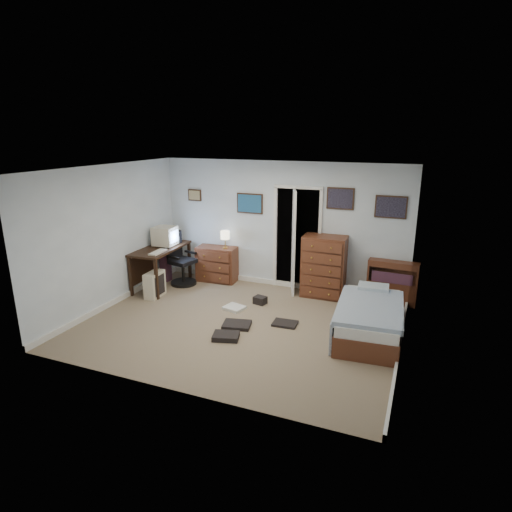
{
  "coord_description": "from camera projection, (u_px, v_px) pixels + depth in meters",
  "views": [
    {
      "loc": [
        2.63,
        -5.84,
        3.03
      ],
      "look_at": [
        0.16,
        0.3,
        1.1
      ],
      "focal_mm": 30.0,
      "sensor_mm": 36.0,
      "label": 1
    }
  ],
  "objects": [
    {
      "name": "floor",
      "position": [
        240.0,
        325.0,
        6.99
      ],
      "size": [
        5.0,
        4.0,
        0.02
      ],
      "primitive_type": "cube",
      "color": "#82725A",
      "rests_on": "ground"
    },
    {
      "name": "computer_desk",
      "position": [
        157.0,
        256.0,
        8.58
      ],
      "size": [
        0.73,
        1.44,
        0.81
      ],
      "rotation": [
        0.0,
        0.0,
        0.05
      ],
      "color": "black",
      "rests_on": "floor"
    },
    {
      "name": "crt_monitor",
      "position": [
        165.0,
        236.0,
        8.57
      ],
      "size": [
        0.44,
        0.41,
        0.39
      ],
      "rotation": [
        0.0,
        0.0,
        0.05
      ],
      "color": "beige",
      "rests_on": "computer_desk"
    },
    {
      "name": "keyboard",
      "position": [
        158.0,
        252.0,
        8.12
      ],
      "size": [
        0.19,
        0.44,
        0.03
      ],
      "primitive_type": "cube",
      "rotation": [
        0.0,
        0.0,
        0.05
      ],
      "color": "beige",
      "rests_on": "computer_desk"
    },
    {
      "name": "pc_tower",
      "position": [
        155.0,
        284.0,
        8.1
      ],
      "size": [
        0.25,
        0.47,
        0.49
      ],
      "rotation": [
        0.0,
        0.0,
        0.05
      ],
      "color": "beige",
      "rests_on": "floor"
    },
    {
      "name": "office_chair",
      "position": [
        181.0,
        264.0,
        8.75
      ],
      "size": [
        0.63,
        0.63,
        1.08
      ],
      "rotation": [
        0.0,
        0.0,
        -0.23
      ],
      "color": "black",
      "rests_on": "floor"
    },
    {
      "name": "media_stack",
      "position": [
        165.0,
        260.0,
        8.92
      ],
      "size": [
        0.19,
        0.19,
        0.9
      ],
      "primitive_type": "cube",
      "rotation": [
        0.0,
        0.0,
        -0.04
      ],
      "color": "maroon",
      "rests_on": "floor"
    },
    {
      "name": "low_dresser",
      "position": [
        217.0,
        264.0,
        8.94
      ],
      "size": [
        0.85,
        0.46,
        0.73
      ],
      "primitive_type": "cube",
      "rotation": [
        0.0,
        0.0,
        0.06
      ],
      "color": "brown",
      "rests_on": "floor"
    },
    {
      "name": "table_lamp",
      "position": [
        225.0,
        236.0,
        8.69
      ],
      "size": [
        0.19,
        0.19,
        0.36
      ],
      "rotation": [
        0.0,
        0.0,
        0.06
      ],
      "color": "gold",
      "rests_on": "low_dresser"
    },
    {
      "name": "doorway",
      "position": [
        301.0,
        236.0,
        8.61
      ],
      "size": [
        0.96,
        1.12,
        2.05
      ],
      "color": "black",
      "rests_on": "floor"
    },
    {
      "name": "tall_dresser",
      "position": [
        324.0,
        267.0,
        8.04
      ],
      "size": [
        0.81,
        0.5,
        1.17
      ],
      "primitive_type": "cube",
      "rotation": [
        0.0,
        0.0,
        0.03
      ],
      "color": "brown",
      "rests_on": "floor"
    },
    {
      "name": "headboard_bookcase",
      "position": [
        392.0,
        281.0,
        7.75
      ],
      "size": [
        0.89,
        0.27,
        0.8
      ],
      "rotation": [
        0.0,
        0.0,
        -0.05
      ],
      "color": "brown",
      "rests_on": "floor"
    },
    {
      "name": "bed",
      "position": [
        369.0,
        318.0,
        6.55
      ],
      "size": [
        1.06,
        1.84,
        0.58
      ],
      "rotation": [
        0.0,
        0.0,
        0.07
      ],
      "color": "brown",
      "rests_on": "floor"
    },
    {
      "name": "wall_posters",
      "position": [
        309.0,
        202.0,
        8.06
      ],
      "size": [
        4.38,
        0.04,
        0.6
      ],
      "color": "#331E11",
      "rests_on": "floor"
    },
    {
      "name": "floor_clutter",
      "position": [
        244.0,
        320.0,
        7.05
      ],
      "size": [
        1.44,
        1.78,
        0.14
      ],
      "rotation": [
        0.0,
        0.0,
        0.41
      ],
      "color": "black",
      "rests_on": "floor"
    }
  ]
}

